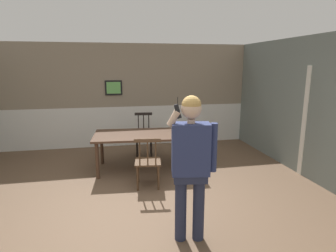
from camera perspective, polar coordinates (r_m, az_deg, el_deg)
ground_plane at (r=4.46m, az=-6.34°, el=-16.15°), size 7.77×7.77×0.00m
room_back_partition at (r=7.50m, az=-9.00°, el=5.65°), size 6.68×0.17×2.64m
dining_table at (r=5.77m, az=-4.58°, el=-2.24°), size 2.12×1.18×0.75m
chair_near_window at (r=4.97m, az=-4.09°, el=-7.19°), size 0.50×0.50×0.92m
chair_by_doorway at (r=6.69m, az=-4.89°, el=-1.91°), size 0.45×0.45×1.00m
person_figure at (r=3.33m, az=4.67°, el=-6.54°), size 0.59×0.31×1.78m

